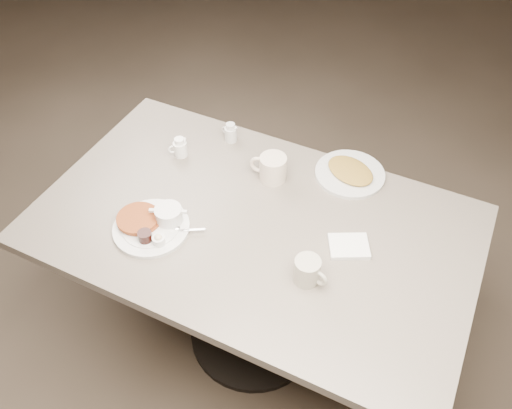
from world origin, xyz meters
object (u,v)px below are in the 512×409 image
at_px(main_plate, 153,223).
at_px(hash_plate, 350,173).
at_px(diner_table, 254,253).
at_px(coffee_mug_near, 308,271).
at_px(creamer_right, 231,133).
at_px(coffee_mug_far, 272,168).
at_px(creamer_left, 180,148).

relative_size(main_plate, hash_plate, 1.00).
height_order(diner_table, coffee_mug_near, coffee_mug_near).
relative_size(coffee_mug_near, creamer_right, 1.55).
bearing_deg(coffee_mug_far, main_plate, -122.96).
height_order(coffee_mug_near, hash_plate, coffee_mug_near).
relative_size(diner_table, main_plate, 4.35).
bearing_deg(hash_plate, coffee_mug_near, -86.08).
bearing_deg(creamer_right, coffee_mug_near, -43.15).
xyz_separation_m(creamer_left, hash_plate, (0.63, 0.18, -0.02)).
xyz_separation_m(main_plate, hash_plate, (0.52, 0.54, -0.01)).
bearing_deg(coffee_mug_far, hash_plate, 28.73).
height_order(coffee_mug_far, creamer_left, coffee_mug_far).
bearing_deg(coffee_mug_far, diner_table, -80.87).
height_order(diner_table, hash_plate, hash_plate).
xyz_separation_m(creamer_left, creamer_right, (0.13, 0.17, 0.00)).
relative_size(main_plate, coffee_mug_far, 2.36).
relative_size(coffee_mug_far, creamer_right, 1.83).
height_order(main_plate, coffee_mug_near, coffee_mug_near).
bearing_deg(creamer_right, coffee_mug_far, -28.31).
bearing_deg(coffee_mug_far, creamer_left, -174.45).
distance_m(creamer_right, hash_plate, 0.50).
distance_m(main_plate, coffee_mug_near, 0.55).
height_order(coffee_mug_far, creamer_right, coffee_mug_far).
height_order(diner_table, main_plate, main_plate).
distance_m(coffee_mug_far, hash_plate, 0.30).
distance_m(diner_table, creamer_right, 0.50).
distance_m(diner_table, main_plate, 0.39).
bearing_deg(coffee_mug_near, creamer_left, 153.40).
distance_m(diner_table, hash_plate, 0.47).
bearing_deg(coffee_mug_far, creamer_right, 151.69).
bearing_deg(hash_plate, diner_table, -120.86).
bearing_deg(diner_table, main_plate, -149.93).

